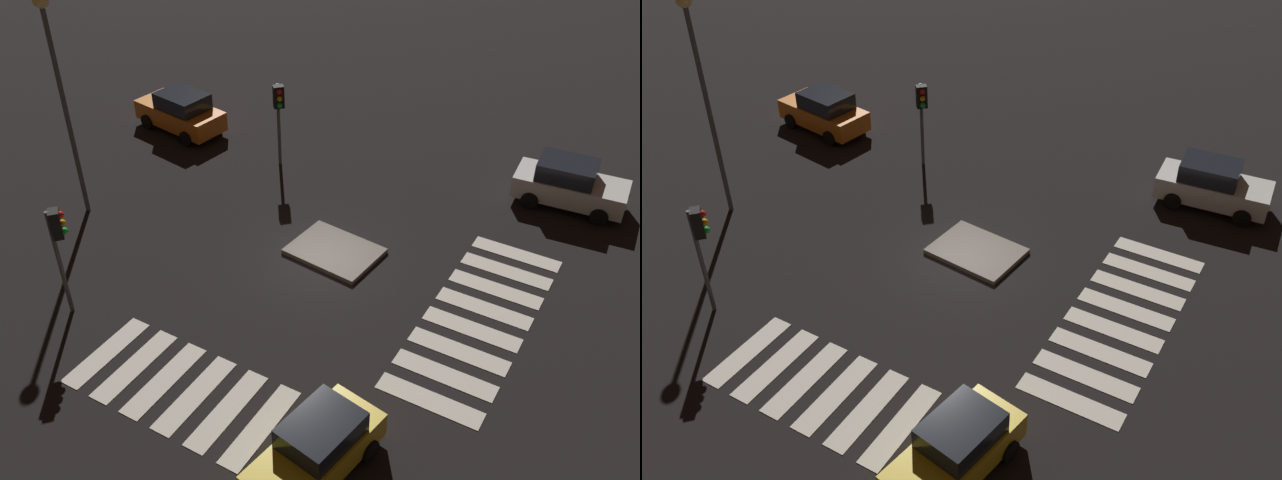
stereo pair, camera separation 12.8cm
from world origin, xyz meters
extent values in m
plane|color=black|center=(0.00, 0.00, 0.00)|extent=(80.00, 80.00, 0.00)
cube|color=gray|center=(0.19, 0.74, 0.09)|extent=(3.36, 2.66, 0.18)
cube|color=silver|center=(6.70, 8.29, 0.74)|extent=(4.44, 2.16, 0.88)
cube|color=black|center=(6.44, 8.27, 1.54)|extent=(2.33, 1.84, 0.72)
cylinder|color=black|center=(7.97, 9.30, 0.35)|extent=(0.71, 0.30, 0.69)
cylinder|color=black|center=(8.10, 7.49, 0.35)|extent=(0.71, 0.30, 0.69)
cylinder|color=black|center=(5.30, 9.10, 0.35)|extent=(0.71, 0.30, 0.69)
cylinder|color=black|center=(5.43, 7.29, 0.35)|extent=(0.71, 0.30, 0.69)
sphere|color=#F2EABF|center=(8.77, 8.95, 0.74)|extent=(0.23, 0.23, 0.23)
sphere|color=#F2EABF|center=(8.85, 7.94, 0.74)|extent=(0.23, 0.23, 0.23)
cube|color=gold|center=(4.34, -7.74, 0.68)|extent=(2.34, 4.17, 0.81)
cube|color=black|center=(4.39, -7.50, 1.41)|extent=(1.86, 2.25, 0.65)
cylinder|color=black|center=(3.32, -8.80, 0.32)|extent=(0.34, 0.66, 0.63)
cylinder|color=black|center=(5.37, -6.67, 0.32)|extent=(0.34, 0.66, 0.63)
cylinder|color=black|center=(3.74, -6.39, 0.32)|extent=(0.34, 0.66, 0.63)
cube|color=orange|center=(-10.84, 5.60, 0.75)|extent=(4.57, 2.50, 0.89)
cube|color=black|center=(-10.58, 5.56, 1.55)|extent=(2.45, 2.01, 0.72)
cylinder|color=black|center=(-12.31, 4.90, 0.35)|extent=(0.73, 0.36, 0.70)
cylinder|color=black|center=(-12.03, 6.70, 0.35)|extent=(0.73, 0.36, 0.70)
cylinder|color=black|center=(-9.65, 4.49, 0.35)|extent=(0.73, 0.36, 0.70)
cylinder|color=black|center=(-9.37, 6.30, 0.35)|extent=(0.73, 0.36, 0.70)
sphere|color=#F2EABF|center=(-13.02, 5.41, 0.75)|extent=(0.23, 0.23, 0.23)
sphere|color=#F2EABF|center=(-12.87, 6.43, 0.75)|extent=(0.23, 0.23, 0.23)
cylinder|color=#47474C|center=(-5.05, 5.22, 1.88)|extent=(0.14, 0.14, 3.76)
cube|color=black|center=(-4.92, 5.09, 3.28)|extent=(0.54, 0.54, 0.96)
sphere|color=red|center=(-4.79, 4.95, 3.58)|extent=(0.22, 0.22, 0.22)
sphere|color=orange|center=(-4.79, 4.95, 3.28)|extent=(0.22, 0.22, 0.22)
sphere|color=green|center=(-4.79, 4.95, 2.98)|extent=(0.22, 0.22, 0.22)
cylinder|color=#47474C|center=(-5.82, -6.37, 1.97)|extent=(0.14, 0.14, 3.94)
cube|color=black|center=(-5.70, -6.23, 3.46)|extent=(0.54, 0.53, 0.96)
sphere|color=red|center=(-5.56, -6.09, 3.76)|extent=(0.22, 0.22, 0.22)
sphere|color=orange|center=(-5.56, -6.09, 3.46)|extent=(0.22, 0.22, 0.22)
sphere|color=green|center=(-5.56, -6.09, 3.16)|extent=(0.22, 0.22, 0.22)
cylinder|color=#47474C|center=(-9.71, -1.71, 4.09)|extent=(0.18, 0.18, 8.18)
sphere|color=#F9D172|center=(-9.71, -1.71, 8.36)|extent=(0.56, 0.56, 0.56)
cube|color=silver|center=(-3.45, -7.25, 0.01)|extent=(0.70, 3.20, 0.02)
cube|color=silver|center=(-2.30, -7.25, 0.01)|extent=(0.70, 3.20, 0.02)
cube|color=silver|center=(-1.15, -7.25, 0.01)|extent=(0.70, 3.20, 0.02)
cube|color=silver|center=(0.00, -7.25, 0.01)|extent=(0.70, 3.20, 0.02)
cube|color=silver|center=(1.15, -7.25, 0.01)|extent=(0.70, 3.20, 0.02)
cube|color=silver|center=(2.30, -7.25, 0.01)|extent=(0.70, 3.20, 0.02)
cube|color=silver|center=(3.45, -7.25, 0.01)|extent=(0.70, 3.20, 0.02)
cube|color=silver|center=(5.99, -4.02, 0.01)|extent=(3.20, 0.70, 0.02)
cube|color=silver|center=(5.99, -2.87, 0.01)|extent=(3.20, 0.70, 0.02)
cube|color=silver|center=(5.99, -1.72, 0.01)|extent=(3.20, 0.70, 0.02)
cube|color=silver|center=(5.99, -0.57, 0.01)|extent=(3.20, 0.70, 0.02)
cube|color=silver|center=(5.99, 0.58, 0.01)|extent=(3.20, 0.70, 0.02)
cube|color=silver|center=(5.99, 1.73, 0.01)|extent=(3.20, 0.70, 0.02)
cube|color=silver|center=(5.99, 2.88, 0.01)|extent=(3.20, 0.70, 0.02)
cube|color=silver|center=(5.99, 4.02, 0.01)|extent=(3.20, 0.70, 0.02)
camera|label=1|loc=(10.29, -17.74, 16.05)|focal=40.49mm
camera|label=2|loc=(10.40, -17.68, 16.05)|focal=40.49mm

